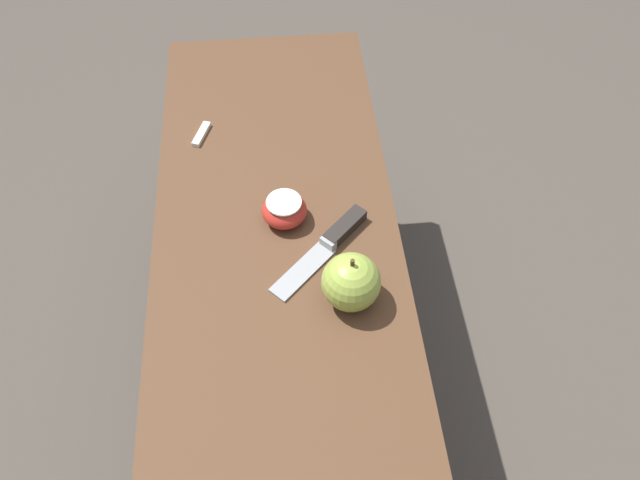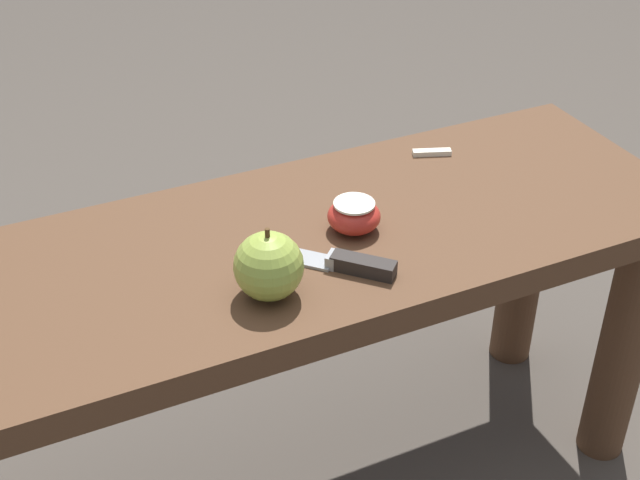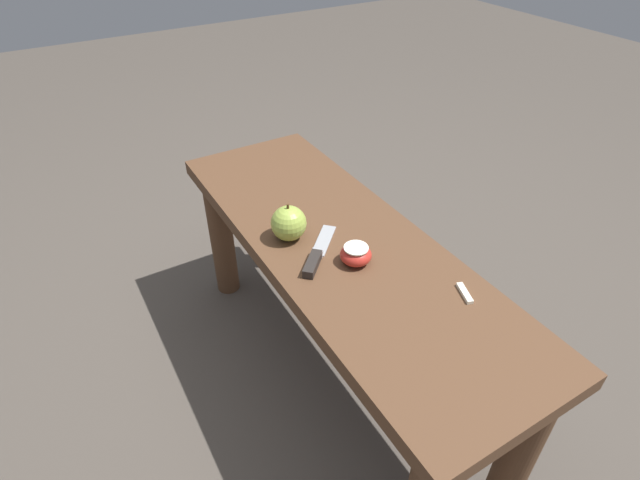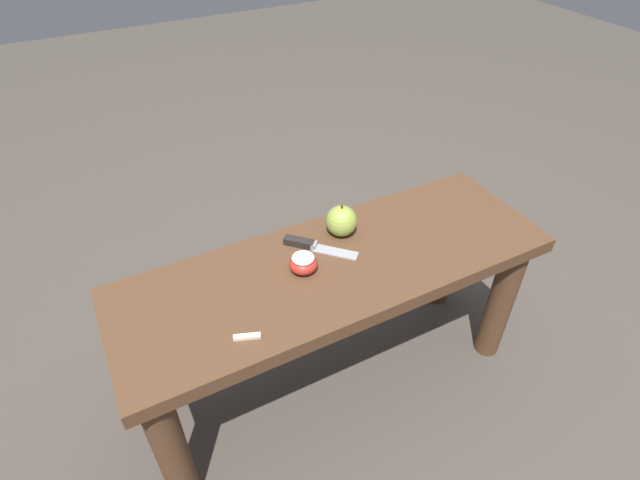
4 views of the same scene
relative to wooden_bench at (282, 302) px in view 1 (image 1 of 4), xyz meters
The scene contains 6 objects.
ground_plane 0.38m from the wooden_bench, ahead, with size 8.00×8.00×0.00m, color #4C443D.
wooden_bench is the anchor object (origin of this frame).
knife 0.15m from the wooden_bench, 69.42° to the right, with size 0.16×0.16×0.02m.
apple_whole 0.20m from the wooden_bench, 125.11° to the right, with size 0.08×0.08×0.10m.
apple_cut 0.16m from the wooden_bench, ahead, with size 0.07×0.07×0.04m.
apple_slice_near_knife 0.33m from the wooden_bench, 22.78° to the left, with size 0.06×0.03×0.01m.
Camera 1 is at (-0.54, -0.01, 1.26)m, focal length 35.00 mm.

